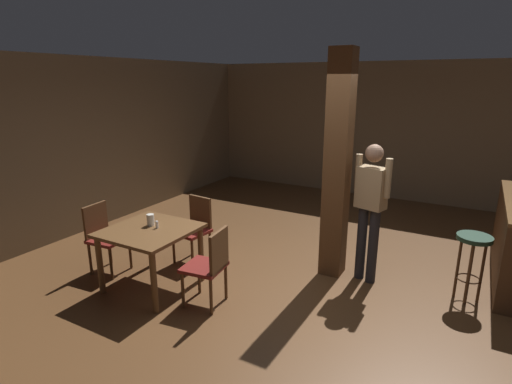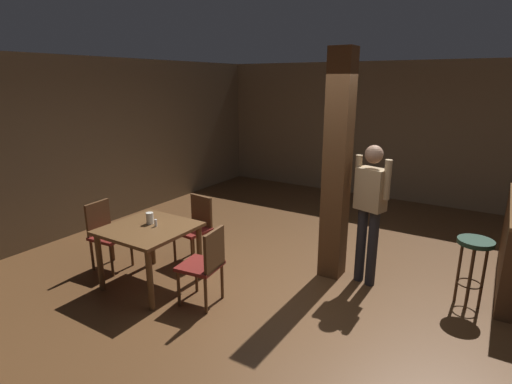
% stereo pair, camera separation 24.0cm
% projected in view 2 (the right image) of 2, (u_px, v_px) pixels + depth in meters
% --- Properties ---
extents(ground_plane, '(10.80, 10.80, 0.00)m').
position_uv_depth(ground_plane, '(303.00, 289.00, 4.81)').
color(ground_plane, brown).
extents(wall_back, '(8.00, 0.10, 2.80)m').
position_uv_depth(wall_back, '(400.00, 132.00, 8.11)').
color(wall_back, '#756047').
rests_on(wall_back, ground_plane).
extents(wall_left, '(0.10, 9.00, 2.80)m').
position_uv_depth(wall_left, '(81.00, 146.00, 6.46)').
color(wall_left, '#756047').
rests_on(wall_left, ground_plane).
extents(pillar, '(0.28, 0.28, 2.80)m').
position_uv_depth(pillar, '(337.00, 169.00, 4.82)').
color(pillar, brown).
rests_on(pillar, ground_plane).
extents(dining_table, '(0.97, 0.97, 0.75)m').
position_uv_depth(dining_table, '(149.00, 236.00, 4.77)').
color(dining_table, brown).
rests_on(dining_table, ground_plane).
extents(chair_north, '(0.46, 0.46, 0.89)m').
position_uv_depth(chair_north, '(196.00, 225.00, 5.49)').
color(chair_north, maroon).
rests_on(chair_north, ground_plane).
extents(chair_west, '(0.45, 0.45, 0.89)m').
position_uv_depth(chair_west, '(106.00, 232.00, 5.25)').
color(chair_west, maroon).
rests_on(chair_west, ground_plane).
extents(chair_east, '(0.47, 0.47, 0.89)m').
position_uv_depth(chair_east, '(206.00, 262.00, 4.37)').
color(chair_east, maroon).
rests_on(chair_east, ground_plane).
extents(napkin_cup, '(0.09, 0.09, 0.14)m').
position_uv_depth(napkin_cup, '(150.00, 218.00, 4.83)').
color(napkin_cup, silver).
rests_on(napkin_cup, dining_table).
extents(salt_shaker, '(0.03, 0.03, 0.09)m').
position_uv_depth(salt_shaker, '(156.00, 223.00, 4.75)').
color(salt_shaker, silver).
rests_on(salt_shaker, dining_table).
extents(standing_person, '(0.47, 0.29, 1.72)m').
position_uv_depth(standing_person, '(370.00, 205.00, 4.72)').
color(standing_person, tan).
rests_on(standing_person, ground_plane).
extents(bar_stool_near, '(0.37, 0.37, 0.78)m').
position_uv_depth(bar_stool_near, '(474.00, 256.00, 4.32)').
color(bar_stool_near, '#1E3828').
rests_on(bar_stool_near, ground_plane).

